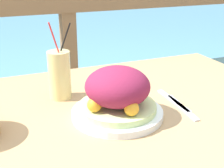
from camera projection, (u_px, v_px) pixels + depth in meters
patio_table at (131, 133)px, 0.98m from camera, size 1.13×0.86×0.70m
railing_fence at (69, 42)px, 1.56m from camera, size 2.80×0.08×0.98m
sea_backdrop at (19, 42)px, 3.92m from camera, size 12.00×4.00×0.36m
salad_plate at (118, 96)px, 0.88m from camera, size 0.26×0.26×0.15m
drink_glass at (60, 75)px, 1.00m from camera, size 0.08×0.07×0.25m
fork at (174, 101)px, 0.99m from camera, size 0.02×0.18×0.00m
knife at (182, 107)px, 0.95m from camera, size 0.04×0.18×0.00m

